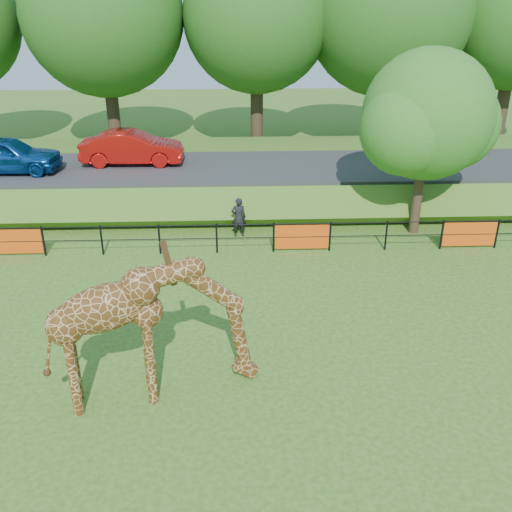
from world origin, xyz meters
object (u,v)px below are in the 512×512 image
object	(u,v)px
car_blue	(6,155)
car_red	(132,148)
giraffe	(154,331)
visitor	(239,217)
tree_east	(430,120)

from	to	relation	value
car_blue	car_red	distance (m)	5.19
giraffe	visitor	world-z (taller)	giraffe
giraffe	tree_east	bearing A→B (deg)	34.01
car_blue	car_red	size ratio (longest dim) A/B	1.00
visitor	tree_east	world-z (taller)	tree_east
giraffe	tree_east	size ratio (longest dim) A/B	0.69
visitor	tree_east	xyz separation A→B (m)	(6.80, 0.15, 3.52)
giraffe	car_blue	bearing A→B (deg)	107.59
giraffe	car_blue	size ratio (longest dim) A/B	1.06
car_red	tree_east	size ratio (longest dim) A/B	0.66
visitor	tree_east	distance (m)	7.66
visitor	tree_east	bearing A→B (deg)	177.85
giraffe	car_blue	distance (m)	15.28
giraffe	car_red	world-z (taller)	giraffe
car_blue	car_red	xyz separation A→B (m)	(5.08, 1.06, -0.03)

